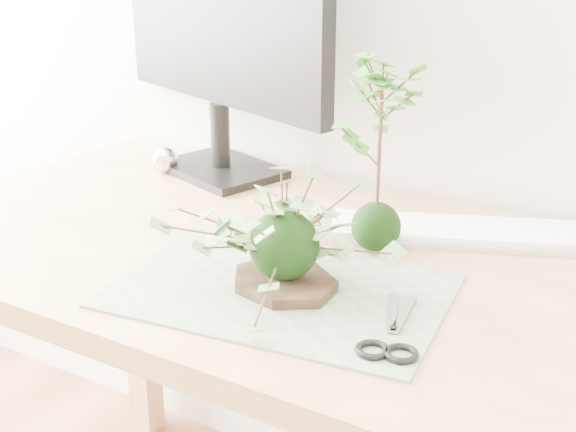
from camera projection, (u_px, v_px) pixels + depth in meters
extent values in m
cube|color=tan|center=(374.00, 284.00, 1.20)|extent=(1.60, 0.70, 0.04)
cube|color=tan|center=(139.00, 305.00, 1.92)|extent=(0.06, 0.06, 0.70)
cube|color=#5F7D5B|center=(280.00, 290.00, 1.13)|extent=(0.50, 0.36, 0.00)
cylinder|color=black|center=(284.00, 282.00, 1.13)|extent=(0.20, 0.20, 0.01)
sphere|color=black|center=(284.00, 245.00, 1.11)|extent=(0.10, 0.10, 0.10)
sphere|color=black|center=(376.00, 227.00, 1.25)|extent=(0.08, 0.08, 0.08)
cylinder|color=#3B2618|center=(379.00, 157.00, 1.21)|extent=(0.01, 0.01, 0.19)
cube|color=#B8B8B8|center=(460.00, 233.00, 1.31)|extent=(0.47, 0.30, 0.01)
cube|color=white|center=(461.00, 228.00, 1.31)|extent=(0.43, 0.26, 0.01)
cube|color=black|center=(221.00, 169.00, 1.61)|extent=(0.28, 0.24, 0.02)
cylinder|color=black|center=(220.00, 135.00, 1.59)|extent=(0.04, 0.04, 0.13)
cube|color=black|center=(219.00, 4.00, 1.50)|extent=(0.57, 0.21, 0.37)
sphere|color=white|center=(165.00, 160.00, 1.61)|extent=(0.05, 0.05, 0.05)
cube|color=gray|center=(404.00, 315.00, 1.05)|extent=(0.05, 0.10, 0.00)
cube|color=gray|center=(414.00, 318.00, 1.05)|extent=(0.03, 0.11, 0.00)
torus|color=black|center=(363.00, 345.00, 0.98)|extent=(0.05, 0.05, 0.01)
torus|color=black|center=(389.00, 353.00, 0.96)|extent=(0.05, 0.05, 0.01)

